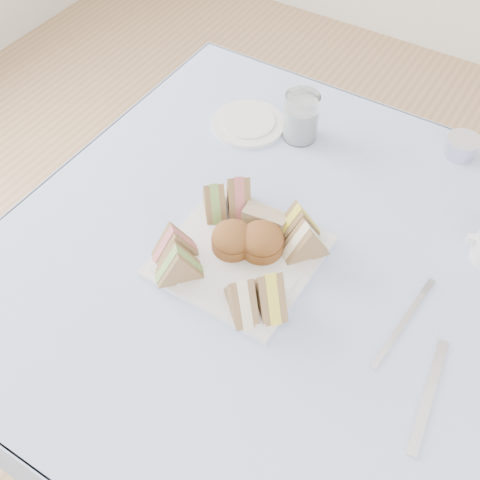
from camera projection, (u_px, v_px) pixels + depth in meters
The scene contains 20 objects.
floor at pixel (270, 428), 1.65m from camera, with size 4.00×4.00×0.00m, color #9E7751.
table at pixel (276, 363), 1.36m from camera, with size 0.90×0.90×0.74m, color brown.
tablecloth at pixel (286, 262), 1.08m from camera, with size 1.02×1.02×0.01m, color #A2B9E5.
serving_plate at pixel (240, 256), 1.07m from camera, with size 0.26×0.26×0.01m, color silver.
sandwich_fl_a at pixel (174, 242), 1.04m from camera, with size 0.08×0.04×0.07m, color #906F53, non-canonical shape.
sandwich_fl_b at pixel (178, 262), 1.01m from camera, with size 0.08×0.04×0.07m, color #906F53, non-canonical shape.
sandwich_fr_a at pixel (269, 288), 0.97m from camera, with size 0.09×0.04×0.08m, color #906F53, non-canonical shape.
sandwich_fr_b at pixel (241, 294), 0.97m from camera, with size 0.09×0.04×0.08m, color #906F53, non-canonical shape.
sandwich_bl_a at pixel (214, 198), 1.11m from camera, with size 0.08×0.04×0.07m, color #906F53, non-canonical shape.
sandwich_bl_b at pixel (239, 192), 1.11m from camera, with size 0.09×0.04×0.08m, color #906F53, non-canonical shape.
sandwich_br_a at pixel (306, 239), 1.04m from camera, with size 0.09×0.04×0.08m, color #906F53, non-canonical shape.
sandwich_br_b at pixel (298, 220), 1.07m from camera, with size 0.08×0.04×0.07m, color #906F53, non-canonical shape.
scone_left at pixel (232, 239), 1.06m from camera, with size 0.08×0.08×0.05m, color brown.
scone_right at pixel (262, 240), 1.06m from camera, with size 0.08×0.08×0.05m, color brown.
pastry_slice at pixel (265, 220), 1.10m from camera, with size 0.08×0.03×0.04m, color tan.
side_plate at pixel (248, 124), 1.31m from camera, with size 0.16×0.16×0.01m, color silver.
water_glass at pixel (301, 117), 1.25m from camera, with size 0.07×0.07×0.11m, color white.
tea_strainer at pixel (461, 148), 1.24m from camera, with size 0.07×0.07×0.04m, color silver.
knife at pixel (428, 395), 0.91m from camera, with size 0.02×0.20×0.00m, color silver.
fork at pixel (399, 329), 0.98m from camera, with size 0.01×0.18×0.00m, color silver.
Camera 1 is at (0.28, -0.60, 1.59)m, focal length 45.00 mm.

